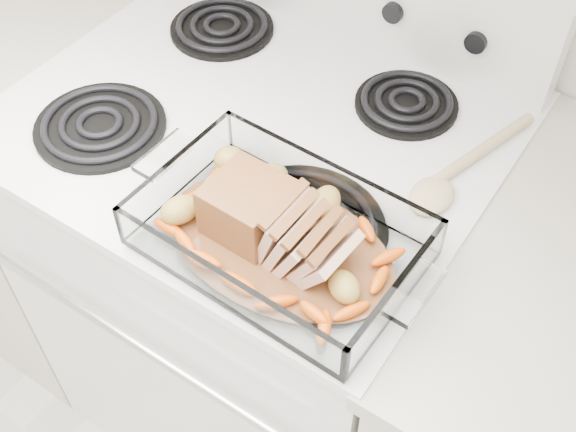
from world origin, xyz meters
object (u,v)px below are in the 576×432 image
Objects in this scene: counter_left at (41,161)px; electric_range at (263,280)px; baking_dish at (280,239)px; pork_roast at (267,220)px.

electric_range is at bearing 0.10° from counter_left.
baking_dish reaches higher than counter_left.
counter_left is at bearing 168.41° from baking_dish.
pork_roast is at bearing -13.97° from counter_left.
counter_left is at bearing -179.90° from electric_range.
electric_range is 0.58m from pork_roast.
baking_dish is 1.75× the size of pork_roast.
baking_dish is (0.85, -0.21, 0.50)m from counter_left.
baking_dish is (0.19, -0.21, 0.48)m from electric_range.
counter_left is at bearing 159.87° from pork_roast.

